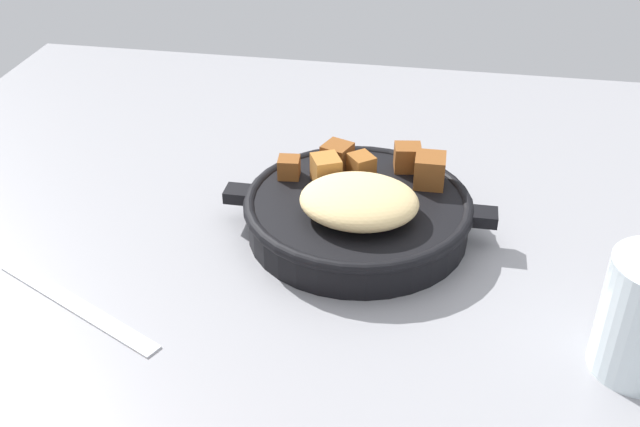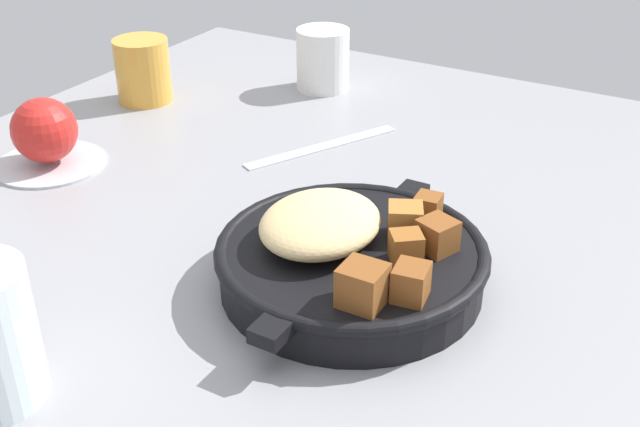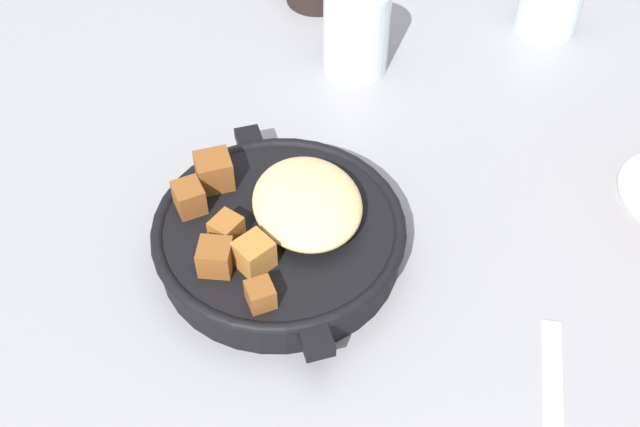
{
  "view_description": "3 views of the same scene",
  "coord_description": "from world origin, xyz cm",
  "px_view_note": "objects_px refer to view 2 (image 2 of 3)",
  "views": [
    {
      "loc": [
        -5.84,
        57.06,
        42.67
      ],
      "look_at": [
        3.83,
        2.31,
        6.7
      ],
      "focal_mm": 42.58,
      "sensor_mm": 36.0,
      "label": 1
    },
    {
      "loc": [
        -47.59,
        -30.5,
        37.72
      ],
      "look_at": [
        1.84,
        -1.99,
        5.67
      ],
      "focal_mm": 44.71,
      "sensor_mm": 36.0,
      "label": 2
    },
    {
      "loc": [
        45.17,
        -14.15,
        55.28
      ],
      "look_at": [
        0.92,
        -1.34,
        3.51
      ],
      "focal_mm": 43.72,
      "sensor_mm": 36.0,
      "label": 3
    }
  ],
  "objects_px": {
    "red_apple": "(44,130)",
    "butter_knife": "(322,146)",
    "white_creamer_pitcher": "(323,59)",
    "cast_iron_skillet": "(349,257)",
    "juice_glass_amber": "(143,70)"
  },
  "relations": [
    {
      "from": "cast_iron_skillet",
      "to": "butter_knife",
      "type": "bearing_deg",
      "value": 34.43
    },
    {
      "from": "red_apple",
      "to": "butter_knife",
      "type": "relative_size",
      "value": 0.35
    },
    {
      "from": "butter_knife",
      "to": "cast_iron_skillet",
      "type": "bearing_deg",
      "value": -118.86
    },
    {
      "from": "juice_glass_amber",
      "to": "white_creamer_pitcher",
      "type": "bearing_deg",
      "value": -49.02
    },
    {
      "from": "juice_glass_amber",
      "to": "white_creamer_pitcher",
      "type": "relative_size",
      "value": 1.0
    },
    {
      "from": "butter_knife",
      "to": "juice_glass_amber",
      "type": "xyz_separation_m",
      "value": [
        0.01,
        0.27,
        0.04
      ]
    },
    {
      "from": "red_apple",
      "to": "juice_glass_amber",
      "type": "height_order",
      "value": "juice_glass_amber"
    },
    {
      "from": "butter_knife",
      "to": "white_creamer_pitcher",
      "type": "distance_m",
      "value": 0.2
    },
    {
      "from": "cast_iron_skillet",
      "to": "butter_knife",
      "type": "height_order",
      "value": "cast_iron_skillet"
    },
    {
      "from": "red_apple",
      "to": "cast_iron_skillet",
      "type": "bearing_deg",
      "value": -95.88
    },
    {
      "from": "cast_iron_skillet",
      "to": "butter_knife",
      "type": "xyz_separation_m",
      "value": [
        0.23,
        0.16,
        -0.03
      ]
    },
    {
      "from": "butter_knife",
      "to": "white_creamer_pitcher",
      "type": "height_order",
      "value": "white_creamer_pitcher"
    },
    {
      "from": "butter_knife",
      "to": "red_apple",
      "type": "bearing_deg",
      "value": 155.32
    },
    {
      "from": "white_creamer_pitcher",
      "to": "butter_knife",
      "type": "bearing_deg",
      "value": -150.34
    },
    {
      "from": "butter_knife",
      "to": "white_creamer_pitcher",
      "type": "bearing_deg",
      "value": 56.37
    }
  ]
}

